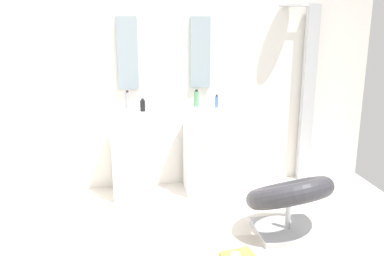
% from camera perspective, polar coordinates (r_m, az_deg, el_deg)
% --- Properties ---
extents(rear_partition, '(4.80, 0.10, 2.60)m').
position_cam_1_polar(rear_partition, '(4.65, -3.88, 7.52)').
color(rear_partition, silver).
rests_on(rear_partition, ground_plane).
extents(pedestal_sink_left, '(0.44, 0.44, 1.05)m').
position_cam_1_polar(pedestal_sink_left, '(4.52, -8.40, -3.27)').
color(pedestal_sink_left, white).
rests_on(pedestal_sink_left, ground_plane).
extents(pedestal_sink_right, '(0.44, 0.44, 1.05)m').
position_cam_1_polar(pedestal_sink_right, '(4.58, 1.56, -2.85)').
color(pedestal_sink_right, white).
rests_on(pedestal_sink_right, ground_plane).
extents(vanity_mirror_left, '(0.22, 0.03, 0.77)m').
position_cam_1_polar(vanity_mirror_left, '(4.54, -8.92, 10.17)').
color(vanity_mirror_left, '#8C9EA8').
extents(vanity_mirror_right, '(0.22, 0.03, 0.77)m').
position_cam_1_polar(vanity_mirror_right, '(4.61, 1.14, 10.40)').
color(vanity_mirror_right, '#8C9EA8').
extents(shower_column, '(0.49, 0.24, 2.05)m').
position_cam_1_polar(shower_column, '(4.98, 15.60, 4.92)').
color(shower_column, '#B7BABF').
rests_on(shower_column, ground_plane).
extents(lounge_chair, '(1.01, 1.01, 0.65)m').
position_cam_1_polar(lounge_chair, '(3.80, 13.25, -9.42)').
color(lounge_chair, '#B7BABF').
rests_on(lounge_chair, ground_plane).
extents(soap_bottle_black, '(0.05, 0.05, 0.13)m').
position_cam_1_polar(soap_bottle_black, '(4.37, -6.84, 3.10)').
color(soap_bottle_black, black).
rests_on(soap_bottle_black, pedestal_sink_left).
extents(soap_bottle_green, '(0.05, 0.05, 0.19)m').
position_cam_1_polar(soap_bottle_green, '(4.56, 0.60, 4.06)').
color(soap_bottle_green, '#59996B').
rests_on(soap_bottle_green, pedestal_sink_right).
extents(soap_bottle_grey, '(0.05, 0.05, 0.20)m').
position_cam_1_polar(soap_bottle_grey, '(4.51, -8.90, 3.82)').
color(soap_bottle_grey, '#99999E').
rests_on(soap_bottle_grey, pedestal_sink_left).
extents(soap_bottle_blue, '(0.04, 0.04, 0.14)m').
position_cam_1_polar(soap_bottle_blue, '(4.52, 3.43, 3.65)').
color(soap_bottle_blue, '#4C72B7').
rests_on(soap_bottle_blue, pedestal_sink_right).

